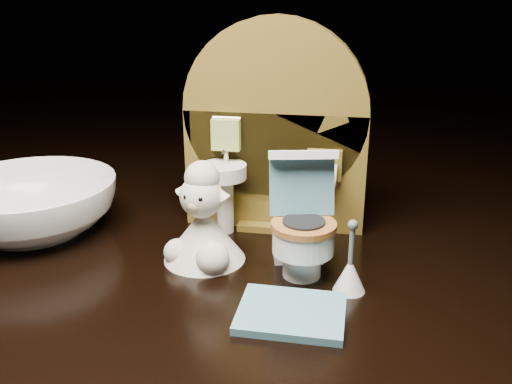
{
  "coord_description": "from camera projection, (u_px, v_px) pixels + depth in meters",
  "views": [
    {
      "loc": [
        0.06,
        -0.32,
        0.17
      ],
      "look_at": [
        -0.0,
        0.01,
        0.05
      ],
      "focal_mm": 40.0,
      "sensor_mm": 36.0,
      "label": 1
    }
  ],
  "objects": [
    {
      "name": "backdrop_panel",
      "position": [
        274.0,
        140.0,
        0.4
      ],
      "size": [
        0.13,
        0.05,
        0.15
      ],
      "color": "brown",
      "rests_on": "ground"
    },
    {
      "name": "ceramic_bowl",
      "position": [
        31.0,
        206.0,
        0.41
      ],
      "size": [
        0.13,
        0.13,
        0.04
      ],
      "primitive_type": "imported",
      "rotation": [
        0.0,
        0.0,
        0.04
      ],
      "color": "white",
      "rests_on": "ground"
    },
    {
      "name": "plush_lamb",
      "position": [
        203.0,
        226.0,
        0.37
      ],
      "size": [
        0.05,
        0.05,
        0.07
      ],
      "rotation": [
        0.0,
        0.0,
        -0.18
      ],
      "color": "beige",
      "rests_on": "ground"
    },
    {
      "name": "toilet_brush",
      "position": [
        350.0,
        273.0,
        0.33
      ],
      "size": [
        0.02,
        0.02,
        0.05
      ],
      "color": "white",
      "rests_on": "ground"
    },
    {
      "name": "toy_toilet",
      "position": [
        302.0,
        228.0,
        0.35
      ],
      "size": [
        0.04,
        0.05,
        0.08
      ],
      "rotation": [
        0.0,
        0.0,
        0.22
      ],
      "color": "white",
      "rests_on": "ground"
    },
    {
      "name": "bath_mat",
      "position": [
        291.0,
        313.0,
        0.31
      ],
      "size": [
        0.06,
        0.05,
        0.0
      ],
      "primitive_type": "cube",
      "rotation": [
        0.0,
        0.0,
        -0.01
      ],
      "color": "teal",
      "rests_on": "ground"
    }
  ]
}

